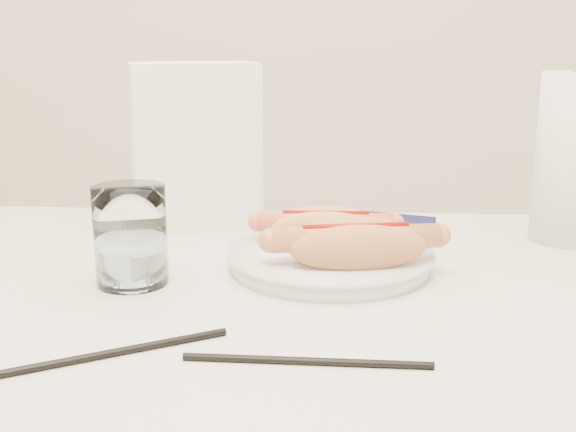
# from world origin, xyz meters

# --- Properties ---
(table) EXTENTS (1.20, 0.80, 0.75)m
(table) POSITION_xyz_m (0.00, 0.00, 0.69)
(table) COLOR silver
(table) RESTS_ON ground
(plate) EXTENTS (0.29, 0.29, 0.02)m
(plate) POSITION_xyz_m (0.10, 0.11, 0.76)
(plate) COLOR white
(plate) RESTS_ON table
(hotdog_left) EXTENTS (0.17, 0.07, 0.05)m
(hotdog_left) POSITION_xyz_m (0.10, 0.15, 0.79)
(hotdog_left) COLOR tan
(hotdog_left) RESTS_ON plate
(hotdog_right) EXTENTS (0.20, 0.10, 0.05)m
(hotdog_right) POSITION_xyz_m (0.13, 0.06, 0.80)
(hotdog_right) COLOR #C37F4C
(hotdog_right) RESTS_ON plate
(water_glass) EXTENTS (0.08, 0.08, 0.11)m
(water_glass) POSITION_xyz_m (-0.12, 0.05, 0.81)
(water_glass) COLOR silver
(water_glass) RESTS_ON table
(chopstick_near) EXTENTS (0.20, 0.12, 0.01)m
(chopstick_near) POSITION_xyz_m (-0.09, -0.15, 0.75)
(chopstick_near) COLOR black
(chopstick_near) RESTS_ON table
(chopstick_far) EXTENTS (0.22, 0.01, 0.01)m
(chopstick_far) POSITION_xyz_m (0.09, -0.15, 0.75)
(chopstick_far) COLOR black
(chopstick_far) RESTS_ON table
(napkin_box) EXTENTS (0.20, 0.15, 0.24)m
(napkin_box) POSITION_xyz_m (-0.10, 0.30, 0.87)
(napkin_box) COLOR white
(napkin_box) RESTS_ON table
(navy_napkin) EXTENTS (0.17, 0.17, 0.01)m
(navy_napkin) POSITION_xyz_m (0.18, 0.30, 0.75)
(navy_napkin) COLOR #121439
(navy_napkin) RESTS_ON table
(paper_towel_roll) EXTENTS (0.10, 0.10, 0.23)m
(paper_towel_roll) POSITION_xyz_m (0.43, 0.26, 0.87)
(paper_towel_roll) COLOR white
(paper_towel_roll) RESTS_ON table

